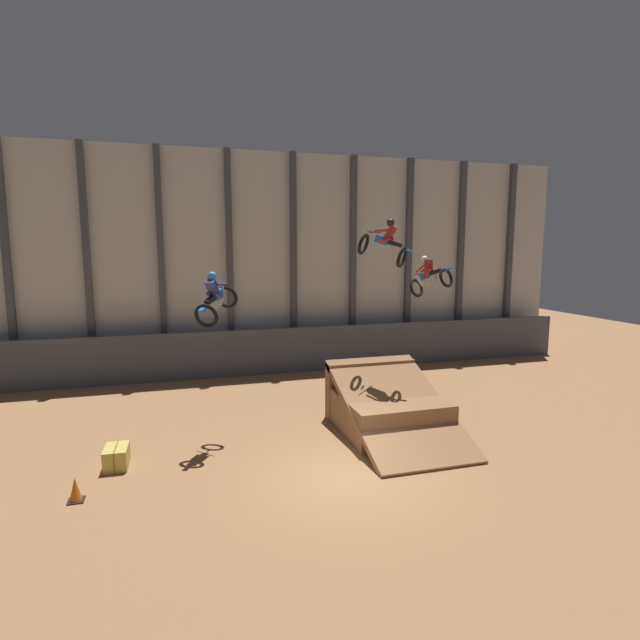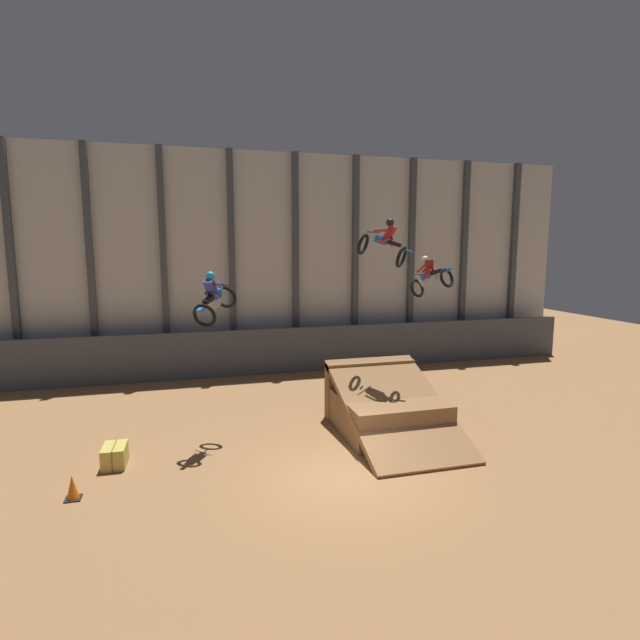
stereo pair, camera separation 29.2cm
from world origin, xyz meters
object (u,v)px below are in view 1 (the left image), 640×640
traffic_cone_near_ramp (75,490)px  hay_bale_trackside (117,457)px  dirt_ramp (386,407)px  rider_bike_left_air (215,299)px  rider_bike_center_air (385,244)px  rider_bike_right_air (430,277)px

traffic_cone_near_ramp → hay_bale_trackside: bearing=66.9°
dirt_ramp → hay_bale_trackside: bearing=-175.5°
rider_bike_left_air → rider_bike_center_air: (5.56, 0.45, 1.62)m
traffic_cone_near_ramp → dirt_ramp: bearing=14.8°
rider_bike_center_air → traffic_cone_near_ramp: 11.22m
rider_bike_center_air → rider_bike_right_air: bearing=-17.5°
dirt_ramp → rider_bike_left_air: 6.43m
rider_bike_center_air → rider_bike_right_air: size_ratio=0.95×
dirt_ramp → rider_bike_right_air: bearing=41.1°
rider_bike_center_air → rider_bike_right_air: (2.49, 1.47, -1.21)m
rider_bike_left_air → hay_bale_trackside: size_ratio=1.96×
rider_bike_left_air → traffic_cone_near_ramp: rider_bike_left_air is taller
dirt_ramp → rider_bike_right_air: rider_bike_right_air is taller
dirt_ramp → rider_bike_center_air: 5.34m
dirt_ramp → traffic_cone_near_ramp: bearing=-165.2°
hay_bale_trackside → traffic_cone_near_ramp: bearing=-113.1°
dirt_ramp → rider_bike_left_air: rider_bike_left_air is taller
rider_bike_center_air → hay_bale_trackside: size_ratio=1.87×
dirt_ramp → rider_bike_center_air: size_ratio=2.88×
rider_bike_right_air → traffic_cone_near_ramp: size_ratio=3.13×
rider_bike_left_air → rider_bike_center_air: size_ratio=1.05×
rider_bike_left_air → traffic_cone_near_ramp: size_ratio=3.11×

